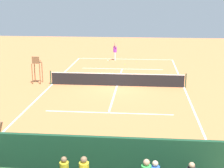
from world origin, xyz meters
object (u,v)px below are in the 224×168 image
at_px(umpire_chair, 37,67).
at_px(tennis_player, 115,51).
at_px(courtside_bench, 144,167).
at_px(tennis_ball_far, 125,64).
at_px(tennis_racket, 108,60).
at_px(tennis_ball_near, 137,62).
at_px(tennis_net, 117,79).

distance_m(umpire_chair, tennis_player, 11.36).
relative_size(courtside_bench, tennis_ball_far, 27.27).
xyz_separation_m(tennis_racket, tennis_ball_near, (-3.03, 0.69, 0.02)).
bearing_deg(umpire_chair, tennis_net, 178.52).
relative_size(umpire_chair, tennis_player, 1.11).
bearing_deg(umpire_chair, tennis_ball_far, -129.00).
bearing_deg(tennis_ball_near, tennis_racket, -12.79).
bearing_deg(tennis_net, umpire_chair, -1.48).
bearing_deg(courtside_bench, tennis_net, -81.15).
distance_m(umpire_chair, tennis_racket, 10.94).
height_order(tennis_net, tennis_player, tennis_player).
bearing_deg(tennis_ball_far, tennis_ball_near, -129.36).
bearing_deg(tennis_racket, tennis_net, 99.87).
relative_size(umpire_chair, tennis_ball_near, 32.42).
height_order(tennis_net, tennis_ball_near, tennis_net).
height_order(umpire_chair, tennis_ball_far, umpire_chair).
bearing_deg(tennis_net, tennis_player, -84.29).
xyz_separation_m(umpire_chair, tennis_racket, (-4.45, -9.91, -1.30)).
relative_size(tennis_player, tennis_ball_near, 29.18).
distance_m(umpire_chair, tennis_ball_far, 10.17).
bearing_deg(courtside_bench, tennis_racket, -80.71).
relative_size(tennis_net, umpire_chair, 4.81).
bearing_deg(tennis_racket, tennis_player, -164.32).
bearing_deg(tennis_player, courtside_bench, 97.48).
height_order(courtside_bench, tennis_ball_far, courtside_bench).
height_order(tennis_player, tennis_ball_near, tennis_player).
bearing_deg(courtside_bench, tennis_player, -82.52).
xyz_separation_m(umpire_chair, tennis_ball_far, (-6.35, -7.84, -1.28)).
height_order(courtside_bench, tennis_racket, courtside_bench).
xyz_separation_m(courtside_bench, tennis_player, (3.09, -23.55, 0.46)).
bearing_deg(courtside_bench, umpire_chair, -58.39).
bearing_deg(tennis_racket, umpire_chair, 65.83).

